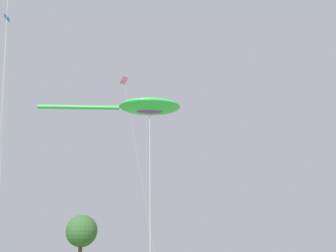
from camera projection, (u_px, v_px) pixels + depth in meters
The scene contains 4 objects.
big_show_kite at pixel (147, 107), 21.95m from camera, with size 7.68×8.29×10.41m.
small_kite_streamer_purple at pixel (5, 51), 24.73m from camera, with size 1.99×0.75×17.47m.
small_kite_delta_white at pixel (126, 93), 39.23m from camera, with size 4.68×1.16×19.89m.
tree_broad_distant at pixel (82, 231), 58.38m from camera, with size 4.98×4.98×7.96m.
Camera 1 is at (-8.94, -1.99, 1.64)m, focal length 39.44 mm.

